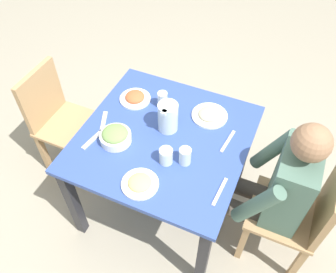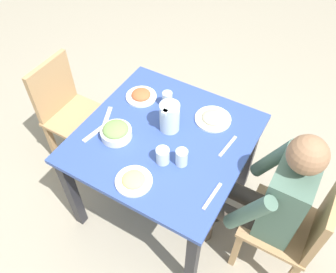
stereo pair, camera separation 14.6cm
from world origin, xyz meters
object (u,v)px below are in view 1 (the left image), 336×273
plate_rice_curry (135,98)px  water_glass_far_left (166,156)px  chair_far (58,117)px  water_glass_near_right (185,156)px  salad_bowl (115,136)px  dining_table (164,148)px  water_pitcher (168,117)px  plate_fries (140,183)px  plate_beans (210,115)px  diner_near (271,187)px  chair_near (301,213)px  water_glass_center (163,100)px

plate_rice_curry → water_glass_far_left: bearing=-134.1°
chair_far → water_glass_near_right: 1.12m
chair_far → salad_bowl: chair_far is taller
chair_far → water_glass_near_right: (-0.19, -1.06, 0.31)m
water_glass_far_left → dining_table: bearing=28.2°
water_pitcher → plate_fries: bearing=-175.9°
chair_far → plate_beans: (0.20, -1.07, 0.27)m
water_glass_near_right → water_pitcher: bearing=43.8°
chair_far → plate_beans: 1.12m
dining_table → plate_rice_curry: plate_rice_curry is taller
dining_table → water_glass_far_left: (-0.16, -0.09, 0.16)m
chair_far → water_glass_far_left: size_ratio=8.70×
water_pitcher → water_glass_near_right: (-0.20, -0.19, -0.04)m
chair_far → plate_rice_curry: (0.15, -0.57, 0.27)m
water_pitcher → plate_beans: size_ratio=0.85×
diner_near → plate_beans: 0.57m
chair_near → salad_bowl: 1.16m
dining_table → water_glass_near_right: size_ratio=9.35×
plate_beans → water_glass_near_right: water_glass_near_right is taller
water_pitcher → water_glass_far_left: size_ratio=1.93×
dining_table → water_glass_center: size_ratio=8.76×
chair_near → salad_bowl: bearing=96.6°
water_pitcher → plate_fries: water_pitcher is taller
dining_table → diner_near: bearing=-91.1°
plate_fries → water_glass_center: water_glass_center is taller
diner_near → plate_beans: size_ratio=5.14×
plate_rice_curry → plate_fries: plate_rice_curry is taller
diner_near → water_glass_center: diner_near is taller
water_glass_center → water_glass_near_right: bearing=-140.1°
chair_near → plate_fries: size_ratio=4.27×
chair_far → diner_near: diner_near is taller
chair_near → plate_rice_curry: size_ratio=4.25×
water_glass_near_right → chair_far: bearing=80.0°
plate_rice_curry → water_pitcher: bearing=-115.5°
diner_near → water_glass_far_left: diner_near is taller
plate_beans → plate_fries: plate_fries is taller
dining_table → plate_beans: plate_beans is taller
water_pitcher → water_glass_center: (0.16, 0.11, -0.04)m
water_glass_far_left → water_glass_near_right: bearing=-67.8°
salad_bowl → plate_fries: bearing=-129.0°
diner_near → water_glass_near_right: diner_near is taller
dining_table → chair_far: (0.06, 0.87, -0.14)m
water_glass_center → water_glass_far_left: size_ratio=1.14×
water_pitcher → plate_rice_curry: (0.14, 0.30, -0.08)m
chair_far → salad_bowl: bearing=-108.1°
salad_bowl → chair_far: bearing=71.9°
water_glass_center → chair_near: bearing=-103.9°
chair_near → plate_fries: 0.96m
dining_table → diner_near: 0.67m
chair_far → plate_rice_curry: bearing=-75.0°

